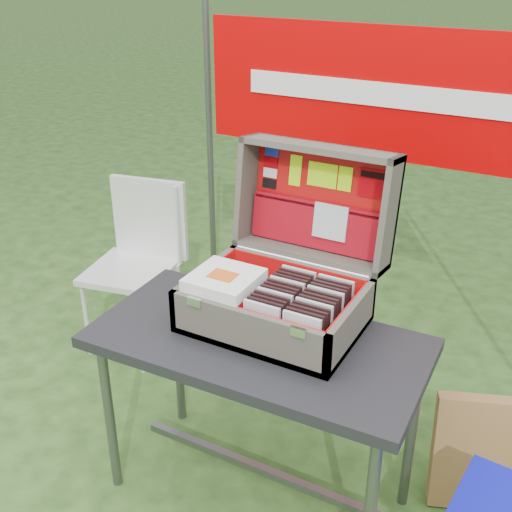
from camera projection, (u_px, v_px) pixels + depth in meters
The scene contains 87 objects.
ground at pixel (253, 499), 2.39m from camera, with size 80.00×80.00×0.00m, color #243F17.
table at pixel (258, 420), 2.27m from camera, with size 1.11×0.55×0.69m, color black, non-canonical shape.
table_top at pixel (258, 343), 2.13m from camera, with size 1.11×0.55×0.04m, color black.
table_leg_fl at pixel (109, 416), 2.32m from camera, with size 0.04×0.04×0.65m, color #59595B.
table_leg_bl at pixel (178, 355), 2.67m from camera, with size 0.04×0.04×0.65m, color #59595B.
table_leg_br at pixel (411, 433), 2.24m from camera, with size 0.04×0.04×0.65m, color #59595B.
table_brace at pixel (257, 468), 2.37m from camera, with size 0.96×0.03×0.03m, color #59595B.
suitcase at pixel (283, 246), 2.12m from camera, with size 0.57×0.57×0.55m, color #5D5548, non-canonical shape.
suitcase_base_bottom at pixel (274, 322), 2.19m from camera, with size 0.57×0.41×0.02m, color #5D5548.
suitcase_base_wall_front at pixel (246, 333), 2.01m from camera, with size 0.57×0.02×0.15m, color #5D5548.
suitcase_base_wall_back at pixel (299, 282), 2.31m from camera, with size 0.57×0.02×0.15m, color #5D5548.
suitcase_base_wall_left at pixel (206, 287), 2.28m from camera, with size 0.02×0.41×0.15m, color #5D5548.
suitcase_base_wall_right at pixel (351, 327), 2.04m from camera, with size 0.02×0.41×0.15m, color #5D5548.
suitcase_liner_floor at pixel (274, 318), 2.18m from camera, with size 0.53×0.36×0.01m, color red.
suitcase_latch_left at pixel (194, 302), 2.05m from camera, with size 0.05×0.01×0.03m, color silver.
suitcase_latch_right at pixel (298, 332), 1.89m from camera, with size 0.05×0.01×0.03m, color silver.
suitcase_hinge at pixel (301, 261), 2.29m from camera, with size 0.02×0.02×0.51m, color silver.
suitcase_lid_back at pixel (322, 199), 2.34m from camera, with size 0.57×0.41×0.02m, color #5D5548.
suitcase_lid_rim_far at pixel (320, 148), 2.22m from camera, with size 0.57×0.02×0.15m, color #5D5548.
suitcase_lid_rim_near at pixel (310, 253), 2.35m from camera, with size 0.57×0.02×0.15m, color #5D5548.
suitcase_lid_rim_left at pixel (248, 189), 2.40m from camera, with size 0.02×0.41×0.15m, color #5D5548.
suitcase_lid_rim_right at pixel (389, 216), 2.17m from camera, with size 0.02×0.41×0.15m, color #5D5548.
suitcase_lid_liner at pixel (320, 200), 2.33m from camera, with size 0.52×0.36×0.01m, color red.
suitcase_liner_wall_front at pixel (248, 328), 2.01m from camera, with size 0.53×0.01×0.13m, color red.
suitcase_liner_wall_back at pixel (297, 281), 2.29m from camera, with size 0.53×0.01×0.13m, color red.
suitcase_liner_wall_left at pixel (209, 285), 2.27m from camera, with size 0.01×0.36×0.13m, color red.
suitcase_liner_wall_right at pixel (347, 322), 2.04m from camera, with size 0.01×0.36×0.13m, color red.
suitcase_lid_pocket at pixel (316, 226), 2.34m from camera, with size 0.51×0.16×0.03m, color maroon.
suitcase_pocket_edge at pixel (317, 204), 2.31m from camera, with size 0.50×0.02×0.02m, color maroon.
suitcase_pocket_cd at pixel (330, 222), 2.29m from camera, with size 0.13×0.13×0.01m, color silver.
lid_sticker_cc_a at pixel (272, 152), 2.37m from camera, with size 0.06×0.03×0.00m, color #1933B2.
lid_sticker_cc_b at pixel (271, 162), 2.38m from camera, with size 0.06×0.03×0.00m, color #A80007.
lid_sticker_cc_c at pixel (270, 173), 2.39m from camera, with size 0.06×0.03×0.00m, color white.
lid_sticker_cc_d at pixel (269, 183), 2.40m from camera, with size 0.06×0.03×0.00m, color black.
lid_card_neon_tall at pixel (295, 170), 2.34m from camera, with size 0.05×0.11×0.00m, color #B7FE0C.
lid_card_neon_main at pixel (322, 175), 2.29m from camera, with size 0.11×0.09×0.00m, color #B7FE0C.
lid_card_neon_small at pixel (345, 179), 2.26m from camera, with size 0.05×0.09×0.00m, color #B7FE0C.
lid_sticker_band at pixel (373, 184), 2.21m from camera, with size 0.10×0.10×0.00m, color #A80007.
lid_sticker_band_bar at pixel (374, 175), 2.20m from camera, with size 0.09×0.02×0.00m, color black.
cd_left_0 at pixel (262, 324), 2.01m from camera, with size 0.13×0.01×0.14m, color silver.
cd_left_1 at pixel (265, 321), 2.03m from camera, with size 0.13×0.01×0.14m, color black.
cd_left_2 at pixel (268, 317), 2.05m from camera, with size 0.13×0.01×0.14m, color black.
cd_left_3 at pixel (272, 314), 2.06m from camera, with size 0.13×0.01×0.14m, color black.
cd_left_4 at pixel (275, 311), 2.08m from camera, with size 0.13×0.01×0.14m, color silver.
cd_left_5 at pixel (278, 308), 2.10m from camera, with size 0.13×0.01×0.14m, color black.
cd_left_6 at pixel (281, 305), 2.12m from camera, with size 0.13×0.01×0.14m, color black.
cd_left_7 at pixel (284, 302), 2.13m from camera, with size 0.13×0.01×0.14m, color black.
cd_left_8 at pixel (287, 299), 2.15m from camera, with size 0.13×0.01×0.14m, color silver.
cd_left_9 at pixel (290, 296), 2.17m from camera, with size 0.13×0.01×0.14m, color black.
cd_left_10 at pixel (293, 293), 2.19m from camera, with size 0.13×0.01×0.14m, color black.
cd_left_11 at pixel (296, 290), 2.20m from camera, with size 0.13×0.01×0.14m, color black.
cd_left_12 at pixel (298, 287), 2.22m from camera, with size 0.13×0.01×0.14m, color silver.
cd_right_0 at pixel (301, 336), 1.95m from camera, with size 0.13×0.01×0.14m, color silver.
cd_right_1 at pixel (305, 332), 1.97m from camera, with size 0.13×0.01×0.14m, color black.
cd_right_2 at pixel (308, 329), 1.99m from camera, with size 0.13×0.01×0.14m, color black.
cd_right_3 at pixel (311, 325), 2.00m from camera, with size 0.13×0.01×0.14m, color black.
cd_right_4 at pixel (314, 322), 2.02m from camera, with size 0.13×0.01×0.14m, color silver.
cd_right_5 at pixel (316, 318), 2.04m from camera, with size 0.13×0.01×0.14m, color black.
cd_right_6 at pixel (319, 315), 2.06m from camera, with size 0.13×0.01×0.14m, color black.
cd_right_7 at pixel (322, 312), 2.07m from camera, with size 0.13×0.01×0.14m, color black.
cd_right_8 at pixel (325, 309), 2.09m from camera, with size 0.13×0.01×0.14m, color silver.
cd_right_9 at pixel (327, 306), 2.11m from camera, with size 0.13×0.01×0.14m, color black.
cd_right_10 at pixel (330, 303), 2.13m from camera, with size 0.13×0.01×0.14m, color black.
cd_right_11 at pixel (333, 300), 2.14m from camera, with size 0.13×0.01×0.14m, color black.
cd_right_12 at pixel (335, 297), 2.16m from camera, with size 0.13×0.01×0.14m, color silver.
songbook_0 at pixel (225, 284), 2.13m from camera, with size 0.21×0.21×0.01m, color white.
songbook_1 at pixel (224, 283), 2.13m from camera, with size 0.21×0.21×0.01m, color white.
songbook_2 at pixel (224, 282), 2.12m from camera, with size 0.21×0.21×0.01m, color white.
songbook_3 at pixel (224, 280), 2.12m from camera, with size 0.21×0.21×0.01m, color white.
songbook_4 at pixel (224, 279), 2.12m from camera, with size 0.21×0.21×0.01m, color white.
songbook_5 at pixel (224, 278), 2.12m from camera, with size 0.21×0.21×0.01m, color white.
songbook_6 at pixel (224, 276), 2.11m from camera, with size 0.21×0.21×0.01m, color white.
songbook_7 at pixel (224, 275), 2.11m from camera, with size 0.21×0.21×0.01m, color white.
songbook_graphic at pixel (223, 275), 2.10m from camera, with size 0.09×0.07×0.00m, color #D85919.
chair at pixel (130, 273), 3.11m from camera, with size 0.39×0.43×0.85m, color silver, non-canonical shape.
chair_seat at pixel (130, 271), 3.11m from camera, with size 0.39×0.39×0.03m, color silver.
chair_backrest at pixel (150, 218), 3.16m from camera, with size 0.39×0.03×0.41m, color silver.
chair_leg_fl at pixel (86, 316), 3.14m from camera, with size 0.02×0.02×0.43m, color silver.
chair_leg_fr at pixel (139, 334), 3.00m from camera, with size 0.02×0.02×0.43m, color silver.
chair_leg_bl at pixel (129, 288), 3.40m from camera, with size 0.02×0.02×0.43m, color silver.
chair_leg_br at pixel (180, 303), 3.26m from camera, with size 0.02×0.02×0.43m, color silver.
chair_upright_left at pixel (124, 214), 3.23m from camera, with size 0.02×0.02×0.41m, color silver.
chair_upright_right at pixel (177, 226), 3.09m from camera, with size 0.02×0.02×0.41m, color silver.
cardboard_box at pixel (492, 454), 2.30m from camera, with size 0.42×0.07×0.44m, color olive.
banner_post_left at pixel (211, 165), 3.25m from camera, with size 0.03×0.03×1.70m, color #59595B.
banner at pixel (378, 94), 2.68m from camera, with size 1.60×0.01×0.55m, color #B60001.
banner_text at pixel (377, 94), 2.67m from camera, with size 1.20×0.00×0.10m, color white.
Camera 1 is at (0.85, -1.53, 1.87)m, focal length 45.00 mm.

